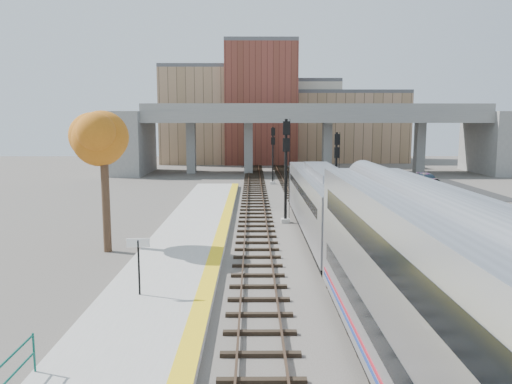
# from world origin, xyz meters

# --- Properties ---
(ground) EXTENTS (160.00, 160.00, 0.00)m
(ground) POSITION_xyz_m (0.00, 0.00, 0.00)
(ground) COLOR #47423D
(ground) RESTS_ON ground
(platform) EXTENTS (4.50, 60.00, 0.35)m
(platform) POSITION_xyz_m (-7.25, 0.00, 0.17)
(platform) COLOR #9E9E99
(platform) RESTS_ON ground
(yellow_strip) EXTENTS (0.70, 60.00, 0.01)m
(yellow_strip) POSITION_xyz_m (-5.35, 0.00, 0.35)
(yellow_strip) COLOR yellow
(yellow_strip) RESTS_ON platform
(tracks) EXTENTS (10.70, 95.00, 0.25)m
(tracks) POSITION_xyz_m (0.93, 12.50, 0.08)
(tracks) COLOR black
(tracks) RESTS_ON ground
(overpass) EXTENTS (54.00, 12.00, 9.50)m
(overpass) POSITION_xyz_m (4.92, 45.00, 5.81)
(overpass) COLOR slate
(overpass) RESTS_ON ground
(buildings_far) EXTENTS (43.00, 21.00, 20.60)m
(buildings_far) POSITION_xyz_m (1.26, 66.57, 7.88)
(buildings_far) COLOR #A47F5F
(buildings_far) RESTS_ON ground
(parking_lot) EXTENTS (14.00, 18.00, 0.04)m
(parking_lot) POSITION_xyz_m (14.00, 28.00, 0.02)
(parking_lot) COLOR black
(parking_lot) RESTS_ON ground
(locomotive) EXTENTS (3.02, 19.05, 4.10)m
(locomotive) POSITION_xyz_m (1.00, 5.49, 2.28)
(locomotive) COLOR #A8AAB2
(locomotive) RESTS_ON ground
(signal_mast_near) EXTENTS (0.60, 0.64, 7.33)m
(signal_mast_near) POSITION_xyz_m (-1.10, 9.93, 3.69)
(signal_mast_near) COLOR #9E9E99
(signal_mast_near) RESTS_ON ground
(signal_mast_mid) EXTENTS (0.60, 0.64, 6.35)m
(signal_mast_mid) POSITION_xyz_m (3.00, 13.26, 3.01)
(signal_mast_mid) COLOR #9E9E99
(signal_mast_mid) RESTS_ON ground
(signal_mast_far) EXTENTS (0.60, 0.64, 6.58)m
(signal_mast_far) POSITION_xyz_m (-1.10, 32.27, 3.17)
(signal_mast_far) COLOR #9E9E99
(signal_mast_far) RESTS_ON ground
(station_sign) EXTENTS (0.90, 0.14, 2.27)m
(station_sign) POSITION_xyz_m (-7.91, -5.87, 1.98)
(station_sign) COLOR black
(station_sign) RESTS_ON platform
(tree) EXTENTS (3.60, 3.60, 8.76)m
(tree) POSITION_xyz_m (-11.47, 2.11, 6.50)
(tree) COLOR #382619
(tree) RESTS_ON ground
(car_a) EXTENTS (1.74, 3.68, 1.22)m
(car_a) POSITION_xyz_m (11.42, 25.79, 0.65)
(car_a) COLOR #99999E
(car_a) RESTS_ON parking_lot
(car_b) EXTENTS (1.60, 3.68, 1.18)m
(car_b) POSITION_xyz_m (15.26, 26.12, 0.63)
(car_b) COLOR #99999E
(car_b) RESTS_ON parking_lot
(car_c) EXTENTS (1.93, 4.35, 1.24)m
(car_c) POSITION_xyz_m (16.57, 31.57, 0.66)
(car_c) COLOR #99999E
(car_c) RESTS_ON parking_lot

